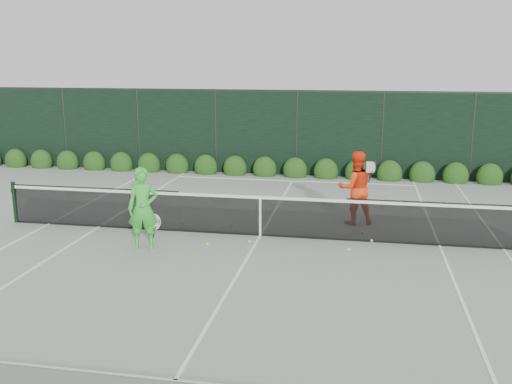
# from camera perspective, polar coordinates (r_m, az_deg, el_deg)

# --- Properties ---
(ground) EXTENTS (80.00, 80.00, 0.00)m
(ground) POSITION_cam_1_polar(r_m,az_deg,el_deg) (13.63, 0.43, -4.41)
(ground) COLOR gray
(ground) RESTS_ON ground
(tennis_net) EXTENTS (12.90, 0.10, 1.07)m
(tennis_net) POSITION_cam_1_polar(r_m,az_deg,el_deg) (13.48, 0.33, -2.25)
(tennis_net) COLOR black
(tennis_net) RESTS_ON ground
(player_woman) EXTENTS (0.76, 0.60, 1.82)m
(player_woman) POSITION_cam_1_polar(r_m,az_deg,el_deg) (12.78, -11.23, -1.62)
(player_woman) COLOR green
(player_woman) RESTS_ON ground
(player_man) EXTENTS (1.08, 0.94, 1.87)m
(player_man) POSITION_cam_1_polar(r_m,az_deg,el_deg) (14.63, 9.93, 0.42)
(player_man) COLOR #FF4015
(player_man) RESTS_ON ground
(court_lines) EXTENTS (11.03, 23.83, 0.01)m
(court_lines) POSITION_cam_1_polar(r_m,az_deg,el_deg) (13.63, 0.43, -4.38)
(court_lines) COLOR white
(court_lines) RESTS_ON ground
(windscreen_fence) EXTENTS (32.00, 21.07, 3.06)m
(windscreen_fence) POSITION_cam_1_polar(r_m,az_deg,el_deg) (10.66, -2.10, -0.95)
(windscreen_fence) COLOR black
(windscreen_fence) RESTS_ON ground
(hedge_row) EXTENTS (31.66, 0.65, 0.94)m
(hedge_row) POSITION_cam_1_polar(r_m,az_deg,el_deg) (20.45, 3.92, 2.18)
(hedge_row) COLOR #163A0F
(hedge_row) RESTS_ON ground
(tennis_balls) EXTENTS (4.80, 1.64, 0.07)m
(tennis_balls) POSITION_cam_1_polar(r_m,az_deg,el_deg) (13.50, 2.12, -4.44)
(tennis_balls) COLOR #E0F336
(tennis_balls) RESTS_ON ground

